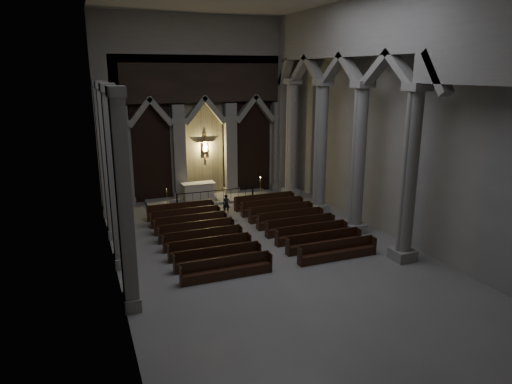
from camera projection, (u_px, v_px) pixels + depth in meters
room at (274, 92)px, 19.59m from camera, size 24.00×24.10×12.00m
sanctuary_wall at (204, 100)px, 30.21m from camera, size 14.00×0.77×12.00m
right_arcade at (365, 85)px, 22.67m from camera, size 1.00×24.00×12.00m
left_pilasters at (111, 172)px, 21.29m from camera, size 0.60×13.00×8.03m
sanctuary_step at (211, 199)px, 31.05m from camera, size 8.50×2.60×0.15m
altar at (198, 191)px, 30.65m from camera, size 2.18×0.87×1.10m
altar_rail at (216, 195)px, 29.69m from camera, size 5.23×0.09×1.03m
candle_stand_left at (167, 203)px, 29.02m from camera, size 0.22×0.22×1.32m
candle_stand_right at (260, 194)px, 30.82m from camera, size 0.28×0.28×1.63m
pews at (249, 230)px, 24.23m from camera, size 9.40×9.31×0.89m
worshipper at (226, 204)px, 27.93m from camera, size 0.52×0.44×1.21m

